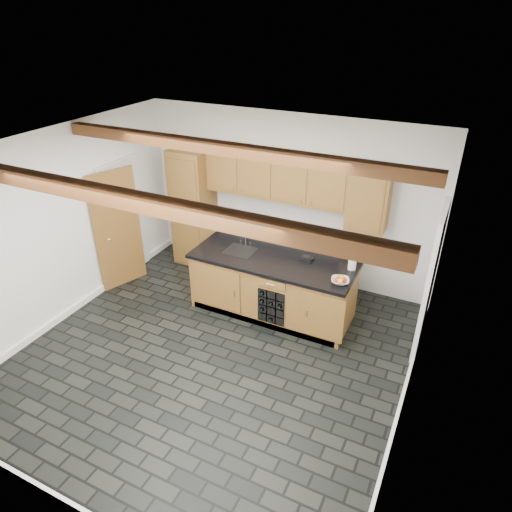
% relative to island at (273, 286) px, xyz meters
% --- Properties ---
extents(ground, '(5.00, 5.00, 0.00)m').
position_rel_island_xyz_m(ground, '(-0.31, -1.28, -0.46)').
color(ground, black).
rests_on(ground, ground).
extents(room_shell, '(5.01, 5.00, 5.00)m').
position_rel_island_xyz_m(room_shell, '(-0.39, -0.75, 1.06)').
color(room_shell, white).
rests_on(room_shell, ground).
extents(back_cabinetry, '(3.65, 0.62, 2.20)m').
position_rel_island_xyz_m(back_cabinetry, '(-0.68, 0.95, 0.51)').
color(back_cabinetry, olive).
rests_on(back_cabinetry, ground).
extents(island, '(2.48, 0.96, 0.93)m').
position_rel_island_xyz_m(island, '(0.00, 0.00, 0.00)').
color(island, olive).
rests_on(island, ground).
extents(faucet, '(0.45, 0.40, 0.34)m').
position_rel_island_xyz_m(faucet, '(-0.56, 0.05, 0.50)').
color(faucet, black).
rests_on(faucet, island).
extents(kitchen_scale, '(0.20, 0.14, 0.05)m').
position_rel_island_xyz_m(kitchen_scale, '(0.45, 0.21, 0.49)').
color(kitchen_scale, black).
rests_on(kitchen_scale, island).
extents(fruit_bowl, '(0.30, 0.30, 0.06)m').
position_rel_island_xyz_m(fruit_bowl, '(1.07, -0.20, 0.49)').
color(fruit_bowl, beige).
rests_on(fruit_bowl, island).
extents(fruit_cluster, '(0.16, 0.17, 0.07)m').
position_rel_island_xyz_m(fruit_cluster, '(1.07, -0.20, 0.53)').
color(fruit_cluster, red).
rests_on(fruit_cluster, fruit_bowl).
extents(paper_towel, '(0.11, 0.11, 0.21)m').
position_rel_island_xyz_m(paper_towel, '(1.11, 0.23, 0.57)').
color(paper_towel, white).
rests_on(paper_towel, island).
extents(mug, '(0.13, 0.13, 0.10)m').
position_rel_island_xyz_m(mug, '(-1.61, 1.01, 0.52)').
color(mug, white).
rests_on(mug, back_cabinetry).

